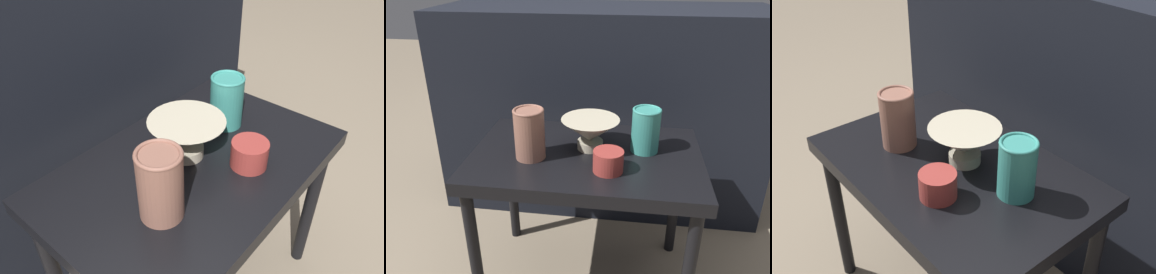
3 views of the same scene
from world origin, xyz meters
The scene contains 6 objects.
table centered at (0.00, 0.00, 0.44)m, with size 0.69×0.45×0.50m.
couch_backdrop centered at (0.00, 0.58, 0.43)m, with size 1.35×0.50×0.86m.
bowl centered at (0.01, 0.03, 0.56)m, with size 0.18×0.18×0.10m.
vase_textured_left centered at (-0.16, -0.05, 0.58)m, with size 0.09×0.09×0.15m.
vase_colorful_right centered at (0.17, 0.04, 0.57)m, with size 0.09×0.09×0.14m.
cup centered at (0.07, -0.10, 0.53)m, with size 0.08×0.08×0.06m.
Camera 3 is at (0.70, -0.54, 1.14)m, focal length 42.00 mm.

